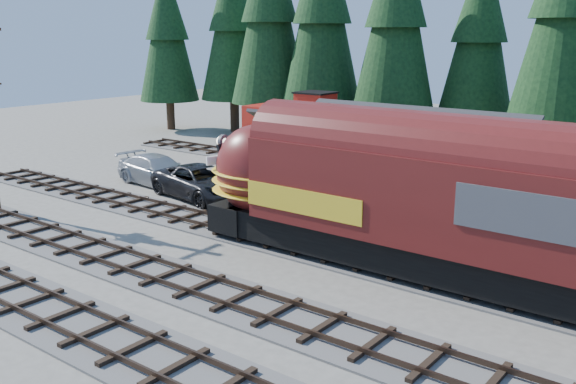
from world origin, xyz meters
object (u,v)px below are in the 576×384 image
Objects in this scene: caboose at (305,132)px; depot at (387,159)px; pickup_truck_a at (202,182)px; pickup_truck_b at (158,170)px; locomotive at (381,199)px.

depot is at bearing -35.39° from caboose.
depot is at bearing -62.00° from pickup_truck_a.
caboose reaches higher than pickup_truck_b.
locomotive reaches higher than caboose.
depot is 14.69m from pickup_truck_b.
depot is at bearing -74.69° from pickup_truck_b.
depot reaches higher than caboose.
caboose is at bearing 144.61° from depot.
caboose is 10.77m from pickup_truck_a.
pickup_truck_a is (0.70, -10.65, -1.46)m from caboose.
pickup_truck_b is at bearing -110.82° from caboose.
locomotive is 19.73m from caboose.
pickup_truck_a is (-9.85, -3.15, -2.04)m from depot.
caboose is 1.37× the size of pickup_truck_a.
pickup_truck_b is (-3.78, -9.94, -1.49)m from caboose.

